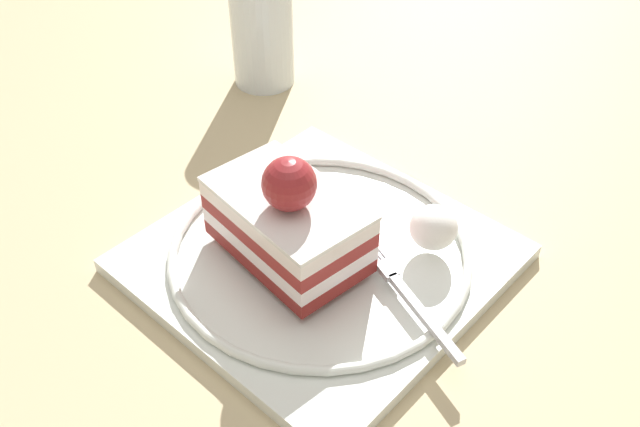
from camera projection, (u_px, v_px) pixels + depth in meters
name	position (u px, v px, depth m)	size (l,w,h in m)	color
ground_plane	(289.00, 268.00, 0.49)	(2.40, 2.40, 0.00)	tan
dessert_plate	(320.00, 255.00, 0.49)	(0.24, 0.24, 0.02)	white
cake_slice	(284.00, 223.00, 0.46)	(0.09, 0.12, 0.08)	maroon
whipped_cream_dollop	(433.00, 227.00, 0.47)	(0.03, 0.03, 0.03)	white
fork	(403.00, 289.00, 0.45)	(0.06, 0.11, 0.00)	silver
drink_glass_near	(262.00, 31.00, 0.65)	(0.06, 0.06, 0.12)	silver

